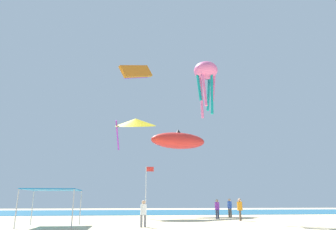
% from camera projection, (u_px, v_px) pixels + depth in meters
% --- Properties ---
extents(ground, '(110.00, 110.00, 0.10)m').
position_uv_depth(ground, '(187.00, 228.00, 19.46)').
color(ground, beige).
extents(ocean_strip, '(110.00, 23.11, 0.03)m').
position_uv_depth(ocean_strip, '(151.00, 212.00, 47.12)').
color(ocean_strip, '#1E6B93').
rests_on(ocean_strip, ground).
extents(canopy_tent, '(3.33, 3.37, 2.34)m').
position_uv_depth(canopy_tent, '(53.00, 191.00, 20.61)').
color(canopy_tent, '#B2B2B7').
rests_on(canopy_tent, ground).
extents(person_near_tent, '(0.44, 0.48, 1.84)m').
position_uv_depth(person_near_tent, '(230.00, 206.00, 32.27)').
color(person_near_tent, brown).
rests_on(person_near_tent, ground).
extents(person_leftmost, '(0.39, 0.39, 1.63)m').
position_uv_depth(person_leftmost, '(143.00, 211.00, 19.68)').
color(person_leftmost, slate).
rests_on(person_leftmost, ground).
extents(person_central, '(0.43, 0.47, 1.81)m').
position_uv_depth(person_central, '(240.00, 207.00, 26.18)').
color(person_central, brown).
rests_on(person_central, ground).
extents(person_rightmost, '(0.42, 0.42, 1.75)m').
position_uv_depth(person_rightmost, '(217.00, 207.00, 28.90)').
color(person_rightmost, '#33384C').
rests_on(person_rightmost, ground).
extents(banner_flag, '(0.61, 0.06, 4.11)m').
position_uv_depth(banner_flag, '(147.00, 189.00, 23.43)').
color(banner_flag, silver).
rests_on(banner_flag, ground).
extents(kite_delta_yellow, '(5.12, 5.16, 3.89)m').
position_uv_depth(kite_delta_yellow, '(136.00, 122.00, 33.86)').
color(kite_delta_yellow, yellow).
extents(kite_inflatable_red, '(7.04, 3.16, 2.53)m').
position_uv_depth(kite_inflatable_red, '(178.00, 141.00, 37.96)').
color(kite_inflatable_red, red).
extents(kite_octopus_pink, '(2.13, 2.13, 5.02)m').
position_uv_depth(kite_octopus_pink, '(206.00, 73.00, 27.88)').
color(kite_octopus_pink, pink).
extents(kite_parafoil_orange, '(4.96, 4.32, 3.78)m').
position_uv_depth(kite_parafoil_orange, '(136.00, 72.00, 44.18)').
color(kite_parafoil_orange, orange).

